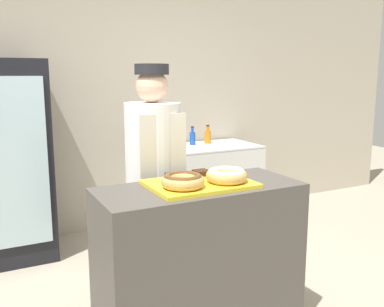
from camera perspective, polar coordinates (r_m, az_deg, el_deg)
wall_back at (r=4.46m, az=-12.12°, el=6.99°), size 8.00×0.06×2.70m
display_counter at (r=2.71m, az=1.00°, el=-14.08°), size 1.23×0.53×0.95m
serving_tray at (r=2.55m, az=1.03°, el=-4.08°), size 0.61×0.44×0.02m
donut_chocolate_glaze at (r=2.41m, az=-1.23°, el=-3.58°), size 0.25×0.25×0.08m
donut_light_glaze at (r=2.55m, az=4.64°, el=-2.85°), size 0.25×0.25×0.08m
brownie_back_left at (r=2.63m, az=-2.35°, el=-2.99°), size 0.09×0.09×0.03m
brownie_back_right at (r=2.71m, az=1.28°, el=-2.57°), size 0.09×0.09×0.03m
baker_person at (r=2.99m, az=-5.10°, el=-3.53°), size 0.38×0.38×1.67m
beverage_fridge at (r=3.99m, az=-22.70°, el=-0.98°), size 0.59×0.60×1.73m
chest_freezer at (r=4.64m, az=1.95°, el=-4.13°), size 1.08×0.64×0.86m
bottle_orange at (r=4.70m, az=2.11°, el=2.31°), size 0.07×0.07×0.20m
bottle_blue at (r=4.59m, az=-2.59°, el=2.34°), size 0.07×0.07×0.25m
bottle_blue_b at (r=4.60m, az=0.07°, el=2.12°), size 0.06×0.06×0.20m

